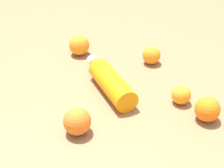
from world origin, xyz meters
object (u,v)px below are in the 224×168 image
object	(u,v)px
orange_1	(152,55)
orange_3	(181,95)
water_bottle	(109,80)
orange_2	(77,121)
orange_0	(207,109)
orange_4	(79,45)

from	to	relation	value
orange_1	orange_3	xyz separation A→B (m)	(0.27, 0.07, -0.00)
water_bottle	orange_2	distance (m)	0.24
orange_0	orange_3	bearing A→B (deg)	-144.16
orange_0	orange_1	distance (m)	0.38
orange_1	orange_3	size ratio (longest dim) A/B	1.12
orange_2	orange_4	size ratio (longest dim) A/B	0.98
water_bottle	orange_3	distance (m)	0.25
orange_1	orange_3	distance (m)	0.27
orange_0	orange_2	size ratio (longest dim) A/B	0.95
orange_1	orange_3	bearing A→B (deg)	14.84
water_bottle	orange_4	size ratio (longest dim) A/B	3.68
orange_3	orange_0	bearing A→B (deg)	35.84
orange_0	orange_4	xyz separation A→B (m)	(-0.43, -0.42, 0.00)
orange_3	orange_4	size ratio (longest dim) A/B	0.76
water_bottle	orange_4	xyz separation A→B (m)	(-0.26, -0.12, 0.00)
orange_0	orange_2	xyz separation A→B (m)	(0.06, -0.38, 0.00)
orange_4	orange_1	bearing A→B (deg)	75.34
water_bottle	orange_3	size ratio (longest dim) A/B	4.84
water_bottle	orange_2	size ratio (longest dim) A/B	3.77
water_bottle	orange_0	bearing A→B (deg)	-142.96
water_bottle	orange_2	bearing A→B (deg)	134.29
orange_0	orange_3	distance (m)	0.11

